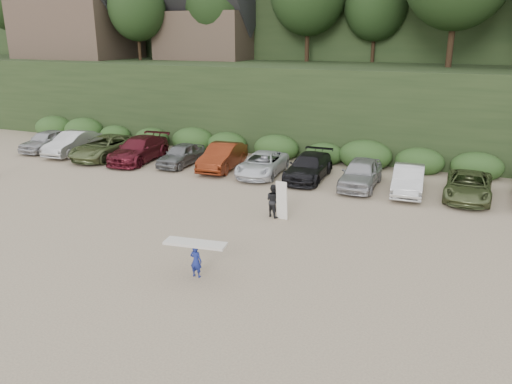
% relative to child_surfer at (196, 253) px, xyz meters
% --- Properties ---
extents(ground, '(120.00, 120.00, 0.00)m').
position_rel_child_surfer_xyz_m(ground, '(-1.64, 3.18, -0.90)').
color(ground, tan).
rests_on(ground, ground).
extents(hillside_backdrop, '(90.00, 41.50, 28.00)m').
position_rel_child_surfer_xyz_m(hillside_backdrop, '(-1.90, 39.11, 10.32)').
color(hillside_backdrop, black).
rests_on(hillside_backdrop, ground).
extents(parked_cars, '(39.27, 5.82, 1.63)m').
position_rel_child_surfer_xyz_m(parked_cars, '(-2.30, 13.24, -0.15)').
color(parked_cars, '#A8A9AD').
rests_on(parked_cars, ground).
extents(child_surfer, '(2.27, 0.90, 1.33)m').
position_rel_child_surfer_xyz_m(child_surfer, '(0.00, 0.00, 0.00)').
color(child_surfer, navy).
rests_on(child_surfer, ground).
extents(adult_surfer, '(1.25, 0.86, 1.86)m').
position_rel_child_surfer_xyz_m(adult_surfer, '(0.40, 6.74, -0.10)').
color(adult_surfer, black).
rests_on(adult_surfer, ground).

